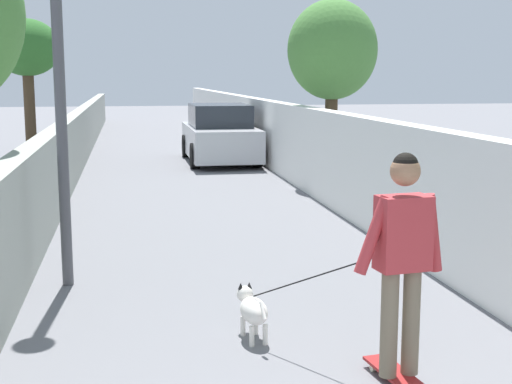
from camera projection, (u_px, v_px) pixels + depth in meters
ground_plane at (182, 180)px, 15.92m from camera, size 80.00×80.00×0.00m
wall_left at (61, 161)px, 13.45m from camera, size 48.00×0.30×1.39m
fence_right at (310, 149)px, 14.27m from camera, size 48.00×0.30×1.67m
tree_left_near at (27, 50)px, 19.63m from camera, size 1.83×1.83×3.84m
tree_right_distant at (332, 51)px, 15.05m from camera, size 1.90×1.90×3.88m
lamp_post at (57, 20)px, 7.47m from camera, size 0.36×0.36×4.17m
skateboard at (398, 376)px, 5.34m from camera, size 0.82×0.30×0.08m
person_skateboarder at (403, 247)px, 5.18m from camera, size 0.27×0.72×1.67m
dog at (253, 309)px, 6.24m from camera, size 1.44×1.04×1.06m
car_near at (220, 135)px, 19.12m from camera, size 4.17×1.80×1.54m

